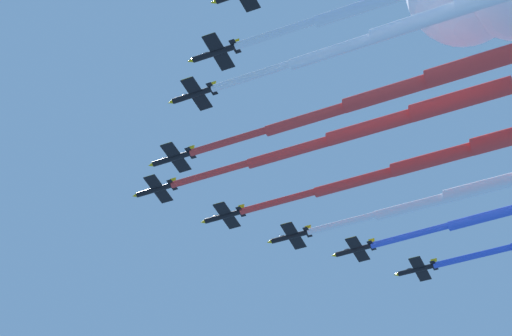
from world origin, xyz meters
The scene contains 5 objects.
jet_lead centered at (26.45, -3.62, 158.04)m, with size 81.49×16.53×3.85m.
jet_port_inner centered at (31.94, -16.23, 154.54)m, with size 76.52×16.34×3.80m.
jet_starboard_inner centered at (36.37, 6.95, 155.65)m, with size 78.69×15.65×3.79m.
jet_port_mid centered at (40.11, -29.06, 158.11)m, with size 75.68×16.53×3.85m.
jet_starboard_mid centered at (43.83, 17.70, 154.72)m, with size 72.14×14.57×3.92m.
Camera 1 is at (57.18, -183.48, 3.23)m, focal length 85.83 mm.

